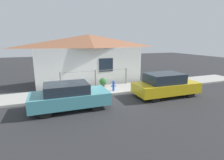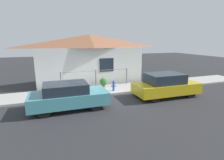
{
  "view_description": "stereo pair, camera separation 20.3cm",
  "coord_description": "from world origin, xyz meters",
  "px_view_note": "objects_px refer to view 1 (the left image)",
  "views": [
    {
      "loc": [
        -3.23,
        -9.75,
        3.36
      ],
      "look_at": [
        0.6,
        0.3,
        0.9
      ],
      "focal_mm": 28.0,
      "sensor_mm": 36.0,
      "label": 1
    },
    {
      "loc": [
        -3.04,
        -9.82,
        3.36
      ],
      "look_at": [
        0.6,
        0.3,
        0.9
      ],
      "focal_mm": 28.0,
      "sensor_mm": 36.0,
      "label": 2
    }
  ],
  "objects_px": {
    "fire_hydrant": "(113,85)",
    "potted_plant_near_hydrant": "(103,82)",
    "car_left": "(69,96)",
    "car_right": "(165,85)"
  },
  "relations": [
    {
      "from": "car_left",
      "to": "car_right",
      "type": "height_order",
      "value": "car_right"
    },
    {
      "from": "car_left",
      "to": "potted_plant_near_hydrant",
      "type": "distance_m",
      "value": 4.01
    },
    {
      "from": "potted_plant_near_hydrant",
      "to": "car_left",
      "type": "bearing_deg",
      "value": -132.67
    },
    {
      "from": "fire_hydrant",
      "to": "car_left",
      "type": "bearing_deg",
      "value": -149.13
    },
    {
      "from": "fire_hydrant",
      "to": "potted_plant_near_hydrant",
      "type": "relative_size",
      "value": 1.06
    },
    {
      "from": "car_right",
      "to": "fire_hydrant",
      "type": "xyz_separation_m",
      "value": [
        -2.68,
        1.83,
        -0.23
      ]
    },
    {
      "from": "car_left",
      "to": "car_right",
      "type": "bearing_deg",
      "value": 0.58
    },
    {
      "from": "car_left",
      "to": "fire_hydrant",
      "type": "relative_size",
      "value": 5.61
    },
    {
      "from": "car_right",
      "to": "potted_plant_near_hydrant",
      "type": "relative_size",
      "value": 6.17
    },
    {
      "from": "car_left",
      "to": "car_right",
      "type": "distance_m",
      "value": 5.75
    }
  ]
}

